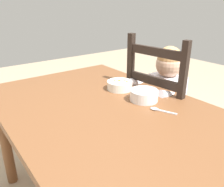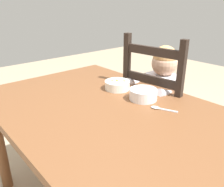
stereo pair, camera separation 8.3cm
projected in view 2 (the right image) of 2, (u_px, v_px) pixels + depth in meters
The scene contains 6 objects.
dining_table at pixel (105, 123), 1.24m from camera, with size 1.42×0.95×0.73m.
dining_chair at pixel (159, 115), 1.63m from camera, with size 0.47×0.47×1.06m.
child_figure at pixel (159, 95), 1.58m from camera, with size 0.32×0.31×0.98m.
bowl_of_peas at pixel (143, 94), 1.28m from camera, with size 0.15×0.15×0.06m.
bowl_of_carrots at pixel (117, 85), 1.43m from camera, with size 0.16×0.16×0.05m.
spoon at pixel (159, 108), 1.17m from camera, with size 0.13×0.07×0.01m.
Camera 2 is at (0.84, -0.69, 1.25)m, focal length 37.16 mm.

